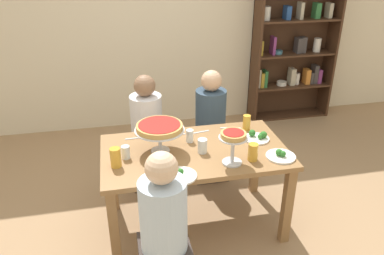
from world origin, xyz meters
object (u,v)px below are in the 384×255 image
salad_plate_spare (281,155)px  beer_glass_amber_short (247,123)px  diner_near_left (164,241)px  personal_pizza_stand (233,140)px  cutlery_knife_far (175,134)px  salad_plate_far_diner (181,175)px  water_glass_clear_near (202,146)px  water_glass_clear_far (126,152)px  diner_far_left (148,140)px  beer_glass_amber_tall (116,158)px  cutlery_fork_near (136,138)px  cutlery_knife_near (199,132)px  diner_far_right (210,133)px  dining_table (195,161)px  water_glass_clear_spare (190,136)px  beer_glass_amber_spare (253,152)px  bookshelf (294,38)px  salad_plate_near_diner (257,137)px  deep_dish_pizza_stand (159,129)px  cutlery_fork_far (230,128)px

salad_plate_spare → beer_glass_amber_short: 0.52m
diner_near_left → personal_pizza_stand: 0.86m
salad_plate_spare → cutlery_knife_far: salad_plate_spare is taller
salad_plate_far_diner → beer_glass_amber_short: (0.70, 0.61, 0.06)m
personal_pizza_stand → water_glass_clear_near: (-0.18, 0.20, -0.14)m
beer_glass_amber_short → water_glass_clear_far: 1.10m
diner_far_left → beer_glass_amber_tall: (-0.31, -0.84, 0.32)m
diner_far_left → cutlery_fork_near: size_ratio=6.39×
salad_plate_far_diner → salad_plate_spare: size_ratio=1.02×
water_glass_clear_far → cutlery_knife_near: bearing=25.3°
diner_far_right → cutlery_knife_far: 0.65m
salad_plate_spare → cutlery_fork_near: bearing=153.1°
dining_table → cutlery_fork_near: cutlery_fork_near is taller
dining_table → beer_glass_amber_short: size_ratio=10.70×
diner_far_left → water_glass_clear_spare: (0.30, -0.57, 0.30)m
diner_near_left → water_glass_clear_far: bearing=15.4°
dining_table → diner_far_right: diner_far_right is taller
beer_glass_amber_spare → cutlery_knife_near: size_ratio=0.75×
salad_plate_spare → dining_table: bearing=158.2°
cutlery_knife_near → diner_far_left: bearing=-56.3°
diner_far_left → bookshelf: bearing=121.9°
salad_plate_far_diner → cutlery_knife_far: size_ratio=1.29×
beer_glass_amber_spare → water_glass_clear_near: bearing=151.2°
diner_far_left → water_glass_clear_near: 0.90m
diner_far_right → cutlery_knife_near: size_ratio=6.39×
dining_table → cutlery_fork_near: bearing=146.7°
diner_far_right → diner_far_left: same height
cutlery_knife_far → water_glass_clear_spare: bearing=134.0°
water_glass_clear_far → salad_plate_near_diner: bearing=4.5°
salad_plate_near_diner → beer_glass_amber_spare: (-0.16, -0.31, 0.05)m
beer_glass_amber_tall → water_glass_clear_near: 0.67m
diner_near_left → cutlery_fork_near: diner_near_left is taller
diner_near_left → beer_glass_amber_spare: (0.75, 0.46, 0.32)m
beer_glass_amber_short → water_glass_clear_near: bearing=-146.7°
salad_plate_near_diner → salad_plate_far_diner: (-0.73, -0.43, -0.01)m
dining_table → cutlery_fork_near: size_ratio=8.16×
diner_far_left → cutlery_fork_near: diner_far_left is taller
salad_plate_spare → beer_glass_amber_tall: (-1.24, 0.13, 0.06)m
diner_near_left → cutlery_knife_far: size_ratio=6.39×
deep_dish_pizza_stand → personal_pizza_stand: bearing=-29.4°
deep_dish_pizza_stand → cutlery_knife_far: 0.37m
salad_plate_far_diner → cutlery_fork_near: size_ratio=1.29×
personal_pizza_stand → beer_glass_amber_spare: bearing=3.1°
diner_far_right → cutlery_fork_far: (0.07, -0.41, 0.25)m
dining_table → water_glass_clear_far: size_ratio=14.28×
water_glass_clear_spare → cutlery_knife_far: water_glass_clear_spare is taller
water_glass_clear_spare → diner_far_left: bearing=117.8°
diner_far_right → beer_glass_amber_tall: size_ratio=7.66×
water_glass_clear_far → cutlery_knife_far: bearing=36.3°
deep_dish_pizza_stand → cutlery_fork_far: 0.75m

